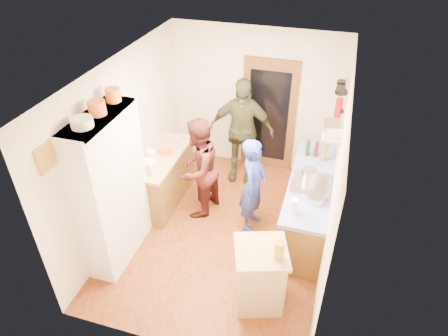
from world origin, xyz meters
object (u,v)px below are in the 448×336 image
at_px(right_counter_base, 308,204).
at_px(person_hob, 255,187).
at_px(person_back, 242,131).
at_px(person_left, 201,168).
at_px(hutch_body, 112,190).
at_px(island_base, 259,277).

bearing_deg(right_counter_base, person_hob, -161.51).
bearing_deg(person_back, person_hob, -72.60).
relative_size(right_counter_base, person_left, 1.32).
xyz_separation_m(right_counter_base, person_left, (-1.67, -0.12, 0.41)).
bearing_deg(hutch_body, person_left, 54.97).
xyz_separation_m(hutch_body, person_hob, (1.71, 1.04, -0.33)).
relative_size(island_base, person_hob, 0.56).
bearing_deg(person_back, right_counter_base, -41.96).
relative_size(right_counter_base, person_back, 1.15).
relative_size(island_base, person_left, 0.52).
relative_size(person_hob, person_back, 0.80).
bearing_deg(hutch_body, island_base, -8.18).
bearing_deg(person_back, person_left, -113.90).
bearing_deg(right_counter_base, hutch_body, -152.53).
height_order(hutch_body, person_left, hutch_body).
bearing_deg(island_base, hutch_body, 171.82).
xyz_separation_m(right_counter_base, person_hob, (-0.79, -0.26, 0.35)).
bearing_deg(person_hob, person_left, 83.93).
height_order(person_hob, person_left, person_left).
distance_m(right_counter_base, person_left, 1.72).
bearing_deg(person_left, hutch_body, -22.35).
height_order(person_hob, person_back, person_back).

